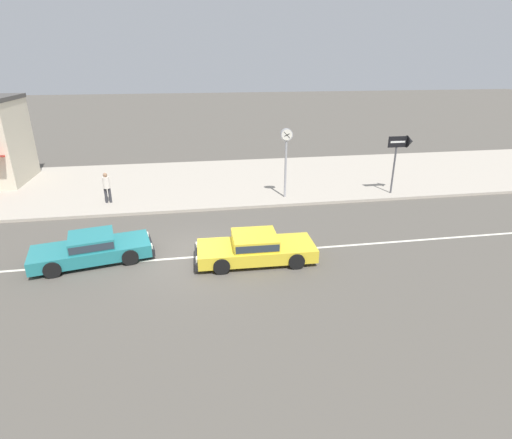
# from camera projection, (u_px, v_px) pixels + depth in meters

# --- Properties ---
(ground_plane) EXTENTS (160.00, 160.00, 0.00)m
(ground_plane) POSITION_uv_depth(u_px,v_px,m) (195.00, 257.00, 15.41)
(ground_plane) COLOR #544F47
(lane_centre_stripe) EXTENTS (50.40, 0.14, 0.01)m
(lane_centre_stripe) POSITION_uv_depth(u_px,v_px,m) (195.00, 257.00, 15.40)
(lane_centre_stripe) COLOR silver
(lane_centre_stripe) RESTS_ON ground
(kerb_strip) EXTENTS (68.00, 10.00, 0.15)m
(kerb_strip) POSITION_uv_depth(u_px,v_px,m) (191.00, 182.00, 24.46)
(kerb_strip) COLOR #ADA393
(kerb_strip) RESTS_ON ground
(sedan_yellow_0) EXTENTS (4.53, 1.97, 1.06)m
(sedan_yellow_0) POSITION_uv_depth(u_px,v_px,m) (255.00, 248.00, 14.97)
(sedan_yellow_0) COLOR yellow
(sedan_yellow_0) RESTS_ON ground
(sedan_teal_3) EXTENTS (4.57, 2.50, 1.06)m
(sedan_teal_3) POSITION_uv_depth(u_px,v_px,m) (92.00, 248.00, 14.93)
(sedan_teal_3) COLOR teal
(sedan_teal_3) RESTS_ON ground
(street_clock) EXTENTS (0.63, 0.22, 3.67)m
(street_clock) POSITION_uv_depth(u_px,v_px,m) (286.00, 147.00, 20.64)
(street_clock) COLOR #9E9EA3
(street_clock) RESTS_ON kerb_strip
(arrow_signboard) EXTENTS (1.40, 0.64, 3.18)m
(arrow_signboard) POSITION_uv_depth(u_px,v_px,m) (406.00, 145.00, 21.35)
(arrow_signboard) COLOR #4C4C51
(arrow_signboard) RESTS_ON kerb_strip
(pedestrian_near_clock) EXTENTS (0.34, 0.34, 1.59)m
(pedestrian_near_clock) POSITION_uv_depth(u_px,v_px,m) (107.00, 186.00, 20.46)
(pedestrian_near_clock) COLOR #333338
(pedestrian_near_clock) RESTS_ON kerb_strip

